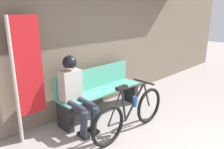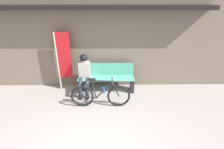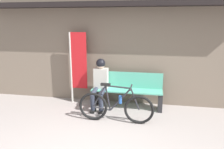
{
  "view_description": "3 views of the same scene",
  "coord_description": "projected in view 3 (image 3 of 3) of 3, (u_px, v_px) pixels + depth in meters",
  "views": [
    {
      "loc": [
        -2.23,
        -0.43,
        1.9
      ],
      "look_at": [
        0.28,
        2.08,
        0.85
      ],
      "focal_mm": 35.0,
      "sensor_mm": 36.0,
      "label": 1
    },
    {
      "loc": [
        0.46,
        -2.44,
        2.87
      ],
      "look_at": [
        0.5,
        2.11,
        0.71
      ],
      "focal_mm": 28.0,
      "sensor_mm": 36.0,
      "label": 2
    },
    {
      "loc": [
        0.9,
        -2.69,
        2.09
      ],
      "look_at": [
        0.02,
        2.0,
        0.94
      ],
      "focal_mm": 35.0,
      "sensor_mm": 36.0,
      "label": 3
    }
  ],
  "objects": [
    {
      "name": "banner_pole",
      "position": [
        77.0,
        63.0,
        5.59
      ],
      "size": [
        0.45,
        0.05,
        1.84
      ],
      "color": "#B7B2A8",
      "rests_on": "ground_plane"
    },
    {
      "name": "park_bench_near",
      "position": [
        127.0,
        91.0,
        5.41
      ],
      "size": [
        1.73,
        0.42,
        0.87
      ],
      "color": "#51A88E",
      "rests_on": "ground_plane"
    },
    {
      "name": "storefront_wall",
      "position": [
        117.0,
        39.0,
        5.54
      ],
      "size": [
        12.0,
        0.56,
        3.2
      ],
      "color": "#756656",
      "rests_on": "ground_plane"
    },
    {
      "name": "person_seated",
      "position": [
        100.0,
        80.0,
        5.34
      ],
      "size": [
        0.34,
        0.66,
        1.22
      ],
      "color": "#2D3342",
      "rests_on": "ground_plane"
    },
    {
      "name": "bicycle",
      "position": [
        116.0,
        107.0,
        4.62
      ],
      "size": [
        1.61,
        0.4,
        0.85
      ],
      "color": "black",
      "rests_on": "ground_plane"
    }
  ]
}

